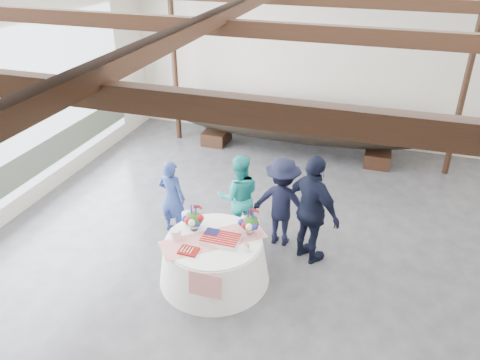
% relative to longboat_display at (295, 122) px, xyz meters
% --- Properties ---
extents(floor, '(10.00, 12.00, 0.01)m').
position_rel_longboat_display_xyz_m(floor, '(0.24, -4.92, -0.85)').
color(floor, '#3D3D42').
rests_on(floor, ground).
extents(wall_back, '(10.00, 0.02, 4.50)m').
position_rel_longboat_display_xyz_m(wall_back, '(0.24, 1.08, 1.40)').
color(wall_back, silver).
rests_on(wall_back, ground).
extents(pavilion_structure, '(9.80, 11.76, 4.50)m').
position_rel_longboat_display_xyz_m(pavilion_structure, '(0.24, -4.08, 3.15)').
color(pavilion_structure, black).
rests_on(pavilion_structure, ground).
extents(open_bay, '(0.03, 7.00, 3.20)m').
position_rel_longboat_display_xyz_m(open_bay, '(-4.71, -3.92, 0.97)').
color(open_bay, silver).
rests_on(open_bay, ground).
extents(longboat_display, '(7.14, 1.43, 1.34)m').
position_rel_longboat_display_xyz_m(longboat_display, '(0.00, 0.00, 0.00)').
color(longboat_display, black).
rests_on(longboat_display, ground).
extents(banquet_table, '(1.84, 1.84, 0.79)m').
position_rel_longboat_display_xyz_m(banquet_table, '(-0.20, -5.30, -0.46)').
color(banquet_table, white).
rests_on(banquet_table, ground).
extents(tabletop_items, '(1.66, 1.51, 0.40)m').
position_rel_longboat_display_xyz_m(tabletop_items, '(-0.21, -5.13, 0.08)').
color(tabletop_items, red).
rests_on(tabletop_items, banquet_table).
extents(guest_woman_blue, '(0.58, 0.41, 1.50)m').
position_rel_longboat_display_xyz_m(guest_woman_blue, '(-1.45, -4.22, -0.11)').
color(guest_woman_blue, navy).
rests_on(guest_woman_blue, ground).
extents(guest_woman_teal, '(0.99, 0.89, 1.67)m').
position_rel_longboat_display_xyz_m(guest_woman_teal, '(-0.21, -3.94, -0.02)').
color(guest_woman_teal, teal).
rests_on(guest_woman_teal, ground).
extents(guest_man_left, '(1.13, 0.67, 1.72)m').
position_rel_longboat_display_xyz_m(guest_man_left, '(0.61, -3.93, 0.00)').
color(guest_man_left, black).
rests_on(guest_man_left, ground).
extents(guest_man_right, '(1.24, 1.08, 2.01)m').
position_rel_longboat_display_xyz_m(guest_man_right, '(1.21, -4.27, 0.15)').
color(guest_man_right, black).
rests_on(guest_man_right, ground).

